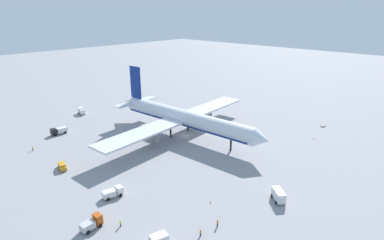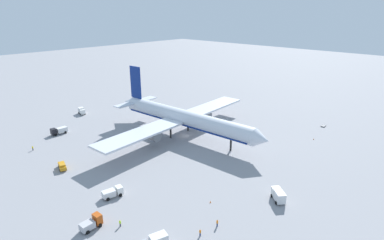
% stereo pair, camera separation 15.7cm
% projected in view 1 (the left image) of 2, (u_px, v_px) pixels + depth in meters
% --- Properties ---
extents(ground_plane, '(600.00, 600.00, 0.00)m').
position_uv_depth(ground_plane, '(185.00, 136.00, 119.61)').
color(ground_plane, gray).
extents(airliner, '(70.26, 74.51, 23.77)m').
position_uv_depth(airliner, '(183.00, 118.00, 118.12)').
color(airliner, silver).
rests_on(airliner, ground).
extents(service_truck_0, '(2.58, 4.91, 2.77)m').
position_uv_depth(service_truck_0, '(92.00, 223.00, 68.63)').
color(service_truck_0, '#BF4C14').
rests_on(service_truck_0, ground).
extents(service_truck_1, '(5.01, 3.19, 2.86)m').
position_uv_depth(service_truck_1, '(81.00, 111.00, 144.19)').
color(service_truck_1, white).
rests_on(service_truck_1, ground).
extents(service_truck_3, '(2.72, 6.10, 2.68)m').
position_uv_depth(service_truck_3, '(59.00, 131.00, 120.90)').
color(service_truck_3, black).
rests_on(service_truck_3, ground).
extents(service_truck_4, '(5.13, 4.79, 2.92)m').
position_uv_depth(service_truck_4, '(279.00, 195.00, 78.48)').
color(service_truck_4, white).
rests_on(service_truck_4, ground).
extents(service_truck_5, '(3.28, 5.58, 2.38)m').
position_uv_depth(service_truck_5, '(113.00, 192.00, 80.28)').
color(service_truck_5, white).
rests_on(service_truck_5, ground).
extents(service_van, '(5.13, 3.17, 1.97)m').
position_uv_depth(service_van, '(62.00, 166.00, 94.42)').
color(service_van, orange).
rests_on(service_van, ground).
extents(baggage_cart_0, '(1.69, 3.20, 0.40)m').
position_uv_depth(baggage_cart_0, '(323.00, 126.00, 129.25)').
color(baggage_cart_0, '#595B60').
rests_on(baggage_cart_0, ground).
extents(ground_worker_0, '(0.51, 0.51, 1.76)m').
position_uv_depth(ground_worker_0, '(218.00, 223.00, 69.30)').
color(ground_worker_0, navy).
rests_on(ground_worker_0, ground).
extents(ground_worker_1, '(0.44, 0.44, 1.66)m').
position_uv_depth(ground_worker_1, '(33.00, 148.00, 106.89)').
color(ground_worker_1, '#3F3F47').
rests_on(ground_worker_1, ground).
extents(ground_worker_2, '(0.41, 0.41, 1.67)m').
position_uv_depth(ground_worker_2, '(120.00, 223.00, 69.35)').
color(ground_worker_2, '#3F3F47').
rests_on(ground_worker_2, ground).
extents(ground_worker_3, '(0.46, 0.46, 1.70)m').
position_uv_depth(ground_worker_3, '(201.00, 233.00, 66.41)').
color(ground_worker_3, navy).
rests_on(ground_worker_3, ground).
extents(traffic_cone_0, '(0.36, 0.36, 0.55)m').
position_uv_depth(traffic_cone_0, '(211.00, 202.00, 78.06)').
color(traffic_cone_0, orange).
rests_on(traffic_cone_0, ground).
extents(traffic_cone_1, '(0.36, 0.36, 0.55)m').
position_uv_depth(traffic_cone_1, '(314.00, 139.00, 116.18)').
color(traffic_cone_1, orange).
rests_on(traffic_cone_1, ground).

